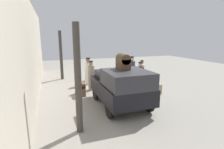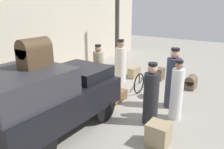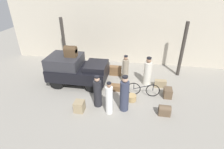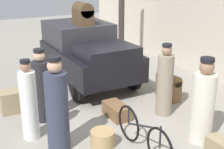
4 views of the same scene
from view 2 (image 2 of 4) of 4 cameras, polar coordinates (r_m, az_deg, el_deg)
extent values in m
plane|color=gray|center=(6.72, 0.44, -8.47)|extent=(30.00, 30.00, 0.00)
cube|color=beige|center=(9.01, -21.99, 11.90)|extent=(16.00, 0.15, 4.50)
cylinder|color=#38332D|center=(10.98, 1.34, 11.05)|extent=(0.21, 0.21, 3.40)
cylinder|color=black|center=(6.87, -13.22, -4.83)|extent=(0.77, 0.12, 0.77)
cylinder|color=black|center=(5.82, -1.83, -8.58)|extent=(0.77, 0.12, 0.77)
cylinder|color=black|center=(4.56, -18.23, -17.65)|extent=(0.77, 0.12, 0.77)
cube|color=black|center=(5.53, -15.45, -6.73)|extent=(3.34, 1.84, 0.66)
cube|color=#2D2D33|center=(4.89, -22.74, -2.64)|extent=(1.84, 1.69, 0.62)
cube|color=black|center=(6.06, -8.03, 0.73)|extent=(1.17, 1.44, 0.30)
torus|color=black|center=(8.50, 10.21, -0.42)|extent=(0.72, 0.04, 0.72)
torus|color=black|center=(7.65, 7.08, -2.32)|extent=(0.72, 0.04, 0.72)
cylinder|color=#232328|center=(8.02, 8.78, -0.11)|extent=(1.00, 0.04, 0.39)
cylinder|color=#232328|center=(7.59, 7.13, -0.99)|extent=(0.04, 0.04, 0.37)
cylinder|color=#232328|center=(8.44, 10.28, 0.90)|extent=(0.04, 0.04, 0.41)
cylinder|color=tan|center=(7.46, 10.47, -4.73)|extent=(0.47, 0.47, 0.31)
cylinder|color=silver|center=(8.71, 2.24, 2.57)|extent=(0.44, 0.44, 1.39)
sphere|color=#936B51|center=(8.54, 2.31, 7.96)|extent=(0.27, 0.27, 0.27)
cylinder|color=black|center=(8.51, 2.32, 8.88)|extent=(0.26, 0.26, 0.07)
cylinder|color=white|center=(6.07, 16.50, -5.00)|extent=(0.33, 0.33, 1.39)
sphere|color=#936B51|center=(5.82, 17.18, 2.28)|extent=(0.20, 0.20, 0.20)
cylinder|color=black|center=(5.79, 17.27, 3.27)|extent=(0.19, 0.19, 0.06)
cylinder|color=#232328|center=(5.67, 10.11, -6.35)|extent=(0.39, 0.39, 1.36)
sphere|color=tan|center=(5.40, 10.56, 1.44)|extent=(0.24, 0.24, 0.24)
cylinder|color=black|center=(5.36, 10.63, 2.69)|extent=(0.23, 0.23, 0.07)
cylinder|color=#33384C|center=(6.73, 15.54, -2.16)|extent=(0.42, 0.42, 1.50)
sphere|color=tan|center=(6.49, 16.17, 5.19)|extent=(0.26, 0.26, 0.26)
cylinder|color=black|center=(6.46, 16.27, 6.33)|extent=(0.25, 0.25, 0.07)
cylinder|color=gray|center=(7.75, -3.54, 0.75)|extent=(0.36, 0.36, 1.42)
sphere|color=#936B51|center=(7.56, -3.66, 6.72)|extent=(0.23, 0.23, 0.23)
cylinder|color=black|center=(7.54, -3.68, 7.58)|extent=(0.21, 0.21, 0.06)
cube|color=brown|center=(8.58, 19.85, -2.44)|extent=(0.53, 0.35, 0.33)
cylinder|color=brown|center=(8.53, 19.96, -1.40)|extent=(0.53, 0.35, 0.35)
cube|color=brown|center=(7.08, 1.25, -5.67)|extent=(0.72, 0.38, 0.31)
cube|color=brown|center=(7.84, -10.49, -2.66)|extent=(0.75, 0.27, 0.55)
cylinder|color=brown|center=(7.75, -10.60, -0.75)|extent=(0.75, 0.27, 0.27)
cube|color=#9E8966|center=(9.38, 5.80, 0.57)|extent=(0.64, 0.29, 0.43)
cube|color=#9E8966|center=(5.06, 12.00, -15.03)|extent=(0.44, 0.47, 0.52)
cube|color=brown|center=(9.26, 11.69, 0.24)|extent=(0.40, 0.53, 0.49)
cube|color=#4C3823|center=(4.98, -19.46, 4.30)|extent=(0.66, 0.41, 0.42)
cylinder|color=#4C3823|center=(4.93, -19.70, 6.67)|extent=(0.66, 0.41, 0.41)
camera|label=1|loc=(7.67, -83.97, 2.07)|focal=28.00mm
camera|label=3|loc=(8.37, 75.64, 22.59)|focal=28.00mm
camera|label=4|loc=(11.01, 34.24, 16.29)|focal=50.00mm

